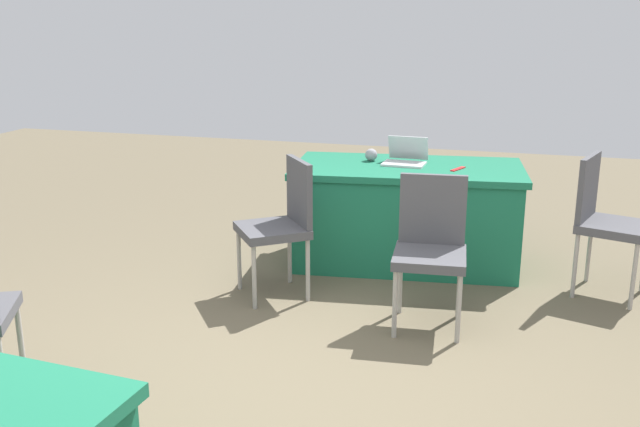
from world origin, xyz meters
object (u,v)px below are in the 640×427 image
at_px(yarn_ball, 371,155).
at_px(chair_tucked_left, 282,219).
at_px(laptop_silver, 405,159).
at_px(scissors_red, 458,169).
at_px(table_foreground, 407,214).
at_px(chair_aisle, 605,216).
at_px(chair_near_front, 431,242).

bearing_deg(yarn_ball, chair_tucked_left, 68.42).
relative_size(laptop_silver, scissors_red, 1.84).
relative_size(table_foreground, chair_aisle, 1.89).
relative_size(chair_tucked_left, laptop_silver, 2.88).
height_order(table_foreground, chair_near_front, chair_near_front).
bearing_deg(chair_near_front, table_foreground, -78.55).
relative_size(yarn_ball, scissors_red, 0.54).
xyz_separation_m(chair_near_front, laptop_silver, (0.37, -1.19, 0.28)).
bearing_deg(yarn_ball, chair_near_front, 117.78).
bearing_deg(chair_near_front, laptop_silver, -77.85).
relative_size(chair_near_front, chair_aisle, 0.97).
bearing_deg(scissors_red, laptop_silver, -80.98).
height_order(chair_near_front, chair_aisle, chair_aisle).
xyz_separation_m(table_foreground, chair_aisle, (-1.42, 0.28, 0.17)).
distance_m(table_foreground, yarn_ball, 0.55).
xyz_separation_m(laptop_silver, yarn_ball, (0.28, -0.04, 0.01)).
relative_size(laptop_silver, yarn_ball, 3.39).
xyz_separation_m(laptop_silver, scissors_red, (-0.42, 0.10, -0.04)).
height_order(chair_aisle, yarn_ball, chair_aisle).
xyz_separation_m(table_foreground, yarn_ball, (0.31, -0.10, 0.44)).
bearing_deg(table_foreground, chair_aisle, 168.76).
bearing_deg(scissors_red, table_foreground, -72.46).
distance_m(laptop_silver, scissors_red, 0.43).
height_order(chair_tucked_left, laptop_silver, laptop_silver).
height_order(table_foreground, scissors_red, scissors_red).
relative_size(chair_near_front, yarn_ball, 9.64).
relative_size(chair_aisle, scissors_red, 5.42).
bearing_deg(table_foreground, yarn_ball, -18.35).
height_order(chair_aisle, scissors_red, chair_aisle).
distance_m(chair_aisle, yarn_ball, 1.79).
height_order(table_foreground, yarn_ball, yarn_ball).
relative_size(table_foreground, chair_near_front, 1.96).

